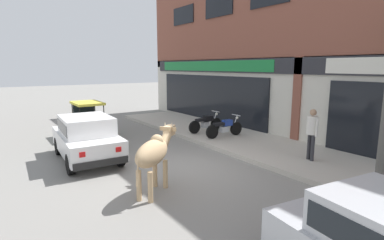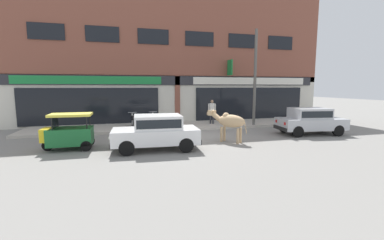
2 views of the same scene
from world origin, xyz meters
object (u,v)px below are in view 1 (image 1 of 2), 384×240
at_px(motorcycle_0, 206,123).
at_px(motorcycle_1, 225,128).
at_px(cow, 154,152).
at_px(pedestrian, 312,129).
at_px(car_0, 86,136).
at_px(auto_rickshaw, 88,121).

xyz_separation_m(motorcycle_0, motorcycle_1, (1.23, 0.05, 0.00)).
xyz_separation_m(cow, pedestrian, (0.87, 4.96, 0.13)).
xyz_separation_m(motorcycle_0, pedestrian, (5.13, 0.21, 0.60)).
bearing_deg(car_0, auto_rickshaw, 164.20).
xyz_separation_m(auto_rickshaw, pedestrian, (7.94, 4.59, 0.48)).
distance_m(auto_rickshaw, motorcycle_1, 6.00).
distance_m(motorcycle_0, pedestrian, 5.17).
bearing_deg(cow, auto_rickshaw, 176.96).
bearing_deg(motorcycle_0, auto_rickshaw, -122.61).
bearing_deg(auto_rickshaw, motorcycle_1, 47.70).
height_order(car_0, motorcycle_1, car_0).
distance_m(auto_rickshaw, motorcycle_0, 5.20).
relative_size(car_0, pedestrian, 2.30).
xyz_separation_m(auto_rickshaw, motorcycle_0, (2.80, 4.38, -0.12)).
bearing_deg(car_0, cow, 10.10).
height_order(cow, car_0, cow).
bearing_deg(motorcycle_1, pedestrian, 2.30).
height_order(auto_rickshaw, motorcycle_0, auto_rickshaw).
distance_m(cow, car_0, 3.58).
height_order(motorcycle_0, motorcycle_1, same).
bearing_deg(cow, motorcycle_1, 122.18).
bearing_deg(cow, car_0, -169.90).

